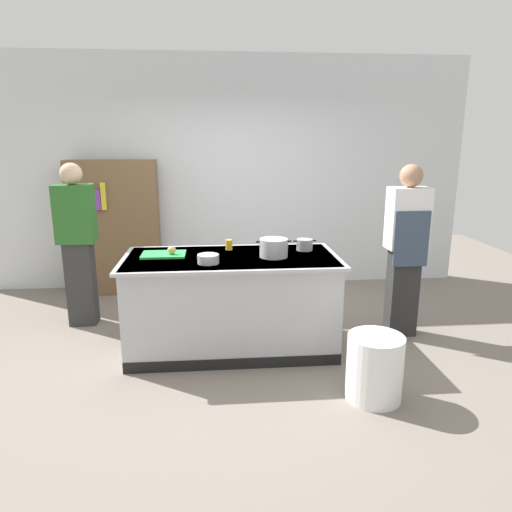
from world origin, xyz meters
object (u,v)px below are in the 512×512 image
at_px(onion, 172,250).
at_px(person_guest, 77,241).
at_px(bookshelf, 115,228).
at_px(person_chef, 406,247).
at_px(stock_pot, 274,248).
at_px(juice_cup, 229,245).
at_px(mixing_bowl, 208,259).
at_px(sauce_pan, 305,245).
at_px(trash_bin, 374,367).

distance_m(onion, person_guest, 1.24).
distance_m(person_guest, bookshelf, 1.07).
bearing_deg(onion, person_chef, 2.90).
xyz_separation_m(stock_pot, juice_cup, (-0.40, 0.31, -0.03)).
bearing_deg(mixing_bowl, person_chef, 11.53).
bearing_deg(person_guest, onion, 67.02).
distance_m(sauce_pan, juice_cup, 0.74).
height_order(juice_cup, person_chef, person_chef).
distance_m(juice_cup, person_guest, 1.64).
height_order(onion, stock_pot, stock_pot).
bearing_deg(stock_pot, onion, 173.95).
bearing_deg(person_chef, sauce_pan, 73.60).
relative_size(onion, person_guest, 0.05).
distance_m(sauce_pan, person_guest, 2.36).
bearing_deg(person_guest, trash_bin, 66.89).
bearing_deg(bookshelf, onion, -63.59).
bearing_deg(mixing_bowl, trash_bin, -32.04).
height_order(mixing_bowl, person_guest, person_guest).
height_order(mixing_bowl, bookshelf, bookshelf).
bearing_deg(juice_cup, onion, -157.96).
height_order(sauce_pan, person_guest, person_guest).
distance_m(onion, person_chef, 2.28).
bearing_deg(juice_cup, person_chef, -3.29).
xyz_separation_m(mixing_bowl, juice_cup, (0.20, 0.49, 0.01)).
xyz_separation_m(stock_pot, bookshelf, (-1.80, 1.84, -0.13)).
distance_m(juice_cup, person_chef, 1.74).
bearing_deg(bookshelf, person_guest, -99.16).
xyz_separation_m(juice_cup, person_chef, (1.74, -0.10, -0.04)).
relative_size(onion, mixing_bowl, 0.42).
distance_m(mixing_bowl, person_chef, 1.98).
height_order(onion, person_guest, person_guest).
distance_m(person_chef, bookshelf, 3.53).
relative_size(sauce_pan, juice_cup, 2.22).
bearing_deg(stock_pot, person_guest, 158.22).
bearing_deg(onion, trash_bin, -33.80).
bearing_deg(stock_pot, person_chef, 9.07).
height_order(juice_cup, person_guest, person_guest).
xyz_separation_m(onion, stock_pot, (0.93, -0.10, 0.03)).
relative_size(mixing_bowl, trash_bin, 0.37).
bearing_deg(trash_bin, person_guest, 146.29).
bearing_deg(onion, mixing_bowl, -39.77).
bearing_deg(sauce_pan, person_chef, -0.87).
bearing_deg(bookshelf, trash_bin, -48.80).
relative_size(onion, stock_pot, 0.24).
bearing_deg(sauce_pan, trash_bin, -74.60).
xyz_separation_m(sauce_pan, person_chef, (1.01, -0.02, -0.04)).
distance_m(stock_pot, trash_bin, 1.38).
bearing_deg(juice_cup, person_guest, 163.26).
bearing_deg(stock_pot, bookshelf, 134.32).
bearing_deg(stock_pot, mixing_bowl, -163.10).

